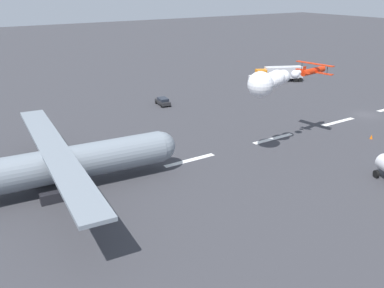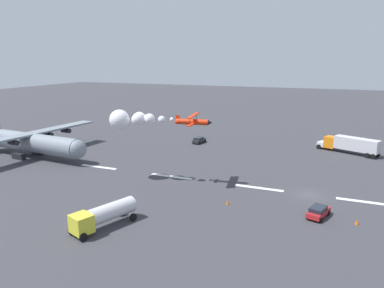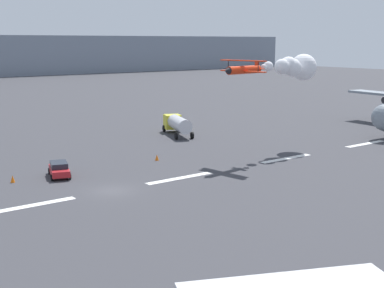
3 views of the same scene
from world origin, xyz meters
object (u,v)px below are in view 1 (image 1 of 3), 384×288
at_px(stunt_biplane_red, 272,81).
at_px(semi_truck_orange, 278,73).
at_px(followme_car_yellow, 163,101).
at_px(cargo_transport_plane, 67,163).
at_px(traffic_cone_far, 371,137).

xyz_separation_m(stunt_biplane_red, semi_truck_orange, (-34.90, -33.90, -8.57)).
distance_m(semi_truck_orange, followme_car_yellow, 35.12).
relative_size(cargo_transport_plane, followme_car_yellow, 7.86).
height_order(semi_truck_orange, traffic_cone_far, semi_truck_orange).
bearing_deg(stunt_biplane_red, semi_truck_orange, -135.84).
bearing_deg(stunt_biplane_red, cargo_transport_plane, -9.58).
bearing_deg(stunt_biplane_red, followme_car_yellow, -89.91).
distance_m(stunt_biplane_red, traffic_cone_far, 21.18).
height_order(cargo_transport_plane, semi_truck_orange, cargo_transport_plane).
bearing_deg(cargo_transport_plane, stunt_biplane_red, 170.42).
distance_m(cargo_transport_plane, stunt_biplane_red, 28.99).
bearing_deg(followme_car_yellow, stunt_biplane_red, 90.09).
distance_m(stunt_biplane_red, followme_car_yellow, 32.24).
height_order(cargo_transport_plane, followme_car_yellow, cargo_transport_plane).
relative_size(stunt_biplane_red, semi_truck_orange, 1.32).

